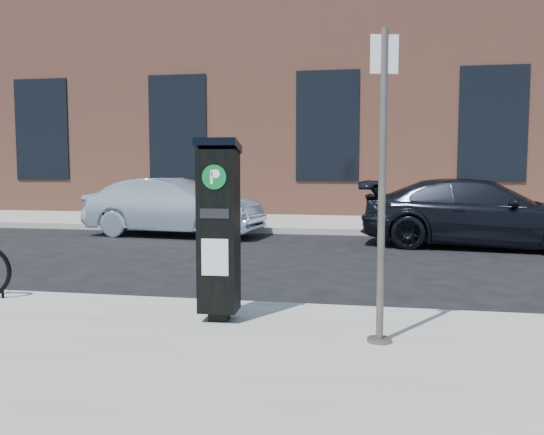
% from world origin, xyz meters
% --- Properties ---
extents(ground, '(120.00, 120.00, 0.00)m').
position_xyz_m(ground, '(0.00, 0.00, 0.00)').
color(ground, black).
rests_on(ground, ground).
extents(sidewalk_far, '(60.00, 12.00, 0.15)m').
position_xyz_m(sidewalk_far, '(0.00, 14.00, 0.07)').
color(sidewalk_far, gray).
rests_on(sidewalk_far, ground).
extents(curb_near, '(60.00, 0.12, 0.16)m').
position_xyz_m(curb_near, '(0.00, -0.02, 0.07)').
color(curb_near, '#9E9B93').
rests_on(curb_near, ground).
extents(curb_far, '(60.00, 0.12, 0.16)m').
position_xyz_m(curb_far, '(0.00, 8.02, 0.07)').
color(curb_far, '#9E9B93').
rests_on(curb_far, ground).
extents(building, '(28.00, 10.05, 8.25)m').
position_xyz_m(building, '(-0.00, 17.00, 4.15)').
color(building, '#985A45').
rests_on(building, ground).
extents(parking_kiosk, '(0.45, 0.40, 1.88)m').
position_xyz_m(parking_kiosk, '(0.06, -0.81, 1.12)').
color(parking_kiosk, black).
rests_on(parking_kiosk, sidewalk_near).
extents(sign_pole, '(0.24, 0.22, 2.80)m').
position_xyz_m(sign_pole, '(1.70, -1.27, 1.54)').
color(sign_pole, '#554F4B').
rests_on(sign_pole, sidewalk_near).
extents(car_silver, '(4.48, 1.92, 1.44)m').
position_xyz_m(car_silver, '(-3.34, 7.09, 0.72)').
color(car_silver, '#A0B3CC').
rests_on(car_silver, ground).
extents(car_dark, '(5.26, 2.67, 1.46)m').
position_xyz_m(car_dark, '(3.82, 6.44, 0.73)').
color(car_dark, black).
rests_on(car_dark, ground).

